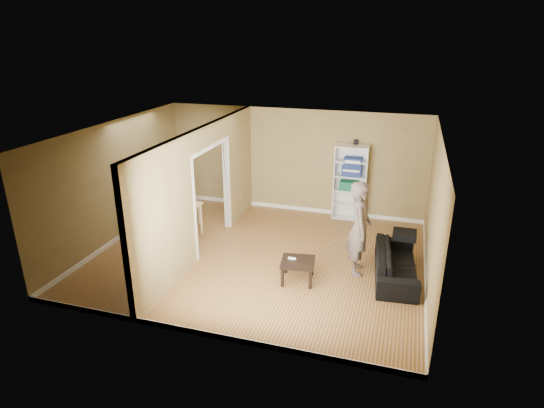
{
  "coord_description": "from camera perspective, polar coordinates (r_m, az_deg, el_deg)",
  "views": [
    {
      "loc": [
        2.68,
        -7.92,
        4.33
      ],
      "look_at": [
        0.2,
        0.2,
        1.1
      ],
      "focal_mm": 30.0,
      "sensor_mm": 36.0,
      "label": 1
    }
  ],
  "objects": [
    {
      "name": "paper_box_navy_c",
      "position": [
        10.94,
        10.13,
        5.14
      ],
      "size": [
        0.42,
        0.27,
        0.22
      ],
      "primitive_type": "cube",
      "color": "navy",
      "rests_on": "bookshelf"
    },
    {
      "name": "partition",
      "position": [
        9.33,
        -8.62,
        1.62
      ],
      "size": [
        0.22,
        5.5,
        2.6
      ],
      "primitive_type": null,
      "color": "#9A8652",
      "rests_on": "ground"
    },
    {
      "name": "chair_far",
      "position": [
        10.88,
        -10.38,
        -0.16
      ],
      "size": [
        0.52,
        0.52,
        0.99
      ],
      "primitive_type": null,
      "rotation": [
        0.0,
        0.0,
        2.99
      ],
      "color": "tan",
      "rests_on": "ground"
    },
    {
      "name": "bookshelf",
      "position": [
        11.13,
        9.81,
        2.68
      ],
      "size": [
        0.78,
        0.34,
        1.84
      ],
      "color": "white",
      "rests_on": "ground"
    },
    {
      "name": "dining_table",
      "position": [
        10.37,
        -12.56,
        -0.39
      ],
      "size": [
        1.19,
        0.79,
        0.74
      ],
      "rotation": [
        0.0,
        0.0,
        -0.14
      ],
      "color": "beige",
      "rests_on": "ground"
    },
    {
      "name": "room_shell",
      "position": [
        8.89,
        -1.61,
        0.9
      ],
      "size": [
        6.5,
        6.5,
        6.5
      ],
      "color": "#9D6B4A",
      "rests_on": "ground"
    },
    {
      "name": "paper_box_navy_b",
      "position": [
        10.99,
        9.98,
        4.11
      ],
      "size": [
        0.46,
        0.3,
        0.23
      ],
      "primitive_type": "cube",
      "color": "navy",
      "rests_on": "bookshelf"
    },
    {
      "name": "sofa",
      "position": [
        8.83,
        15.36,
        -6.69
      ],
      "size": [
        1.97,
        0.99,
        0.73
      ],
      "primitive_type": "imported",
      "rotation": [
        0.0,
        0.0,
        1.66
      ],
      "color": "black",
      "rests_on": "ground"
    },
    {
      "name": "game_controller",
      "position": [
        8.44,
        2.53,
        -6.82
      ],
      "size": [
        0.14,
        0.04,
        0.03
      ],
      "primitive_type": "cube",
      "color": "white",
      "rests_on": "coffee_table"
    },
    {
      "name": "wall_speaker",
      "position": [
        10.95,
        10.46,
        7.66
      ],
      "size": [
        0.1,
        0.1,
        0.1
      ],
      "primitive_type": "cube",
      "color": "black",
      "rests_on": "room_shell"
    },
    {
      "name": "chair_left",
      "position": [
        10.87,
        -16.06,
        -0.95
      ],
      "size": [
        0.51,
        0.51,
        0.9
      ],
      "primitive_type": null,
      "rotation": [
        0.0,
        0.0,
        -1.29
      ],
      "color": "tan",
      "rests_on": "ground"
    },
    {
      "name": "coffee_table",
      "position": [
        8.41,
        3.26,
        -7.53
      ],
      "size": [
        0.6,
        0.6,
        0.4
      ],
      "rotation": [
        0.0,
        0.0,
        0.15
      ],
      "color": "black",
      "rests_on": "ground"
    },
    {
      "name": "person",
      "position": [
        8.54,
        10.99,
        -2.02
      ],
      "size": [
        0.86,
        0.72,
        2.14
      ],
      "primitive_type": "imported",
      "rotation": [
        0.0,
        0.0,
        1.73
      ],
      "color": "slate",
      "rests_on": "ground"
    },
    {
      "name": "chair_near",
      "position": [
        9.89,
        -13.92,
        -2.51
      ],
      "size": [
        0.57,
        0.57,
        1.03
      ],
      "primitive_type": null,
      "rotation": [
        0.0,
        0.0,
        0.24
      ],
      "color": "tan",
      "rests_on": "ground"
    },
    {
      "name": "paper_box_teal",
      "position": [
        11.11,
        9.62,
        2.32
      ],
      "size": [
        0.43,
        0.28,
        0.22
      ],
      "primitive_type": "cube",
      "color": "#156145",
      "rests_on": "bookshelf"
    }
  ]
}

